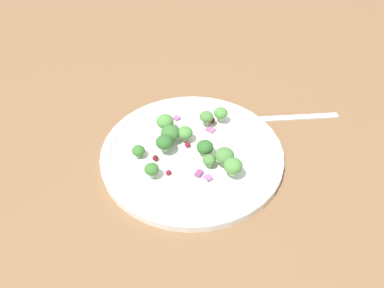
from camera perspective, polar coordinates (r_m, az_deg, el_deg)
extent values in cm
cube|color=brown|center=(63.24, -2.85, -1.61)|extent=(180.00, 180.00, 2.00)
cylinder|color=white|center=(61.09, 0.00, -1.43)|extent=(28.31, 28.31, 1.20)
torus|color=white|center=(60.67, 0.00, -1.03)|extent=(27.05, 27.05, 1.00)
cylinder|color=white|center=(60.60, 0.00, -0.96)|extent=(16.42, 16.42, 0.20)
cylinder|color=#8EB77A|center=(61.65, -3.19, 0.70)|extent=(1.11, 1.11, 1.11)
ellipsoid|color=#386B2D|center=(60.76, -3.24, 1.62)|extent=(2.95, 2.95, 2.21)
cylinder|color=#ADD18E|center=(59.57, 1.88, -1.25)|extent=(0.97, 0.97, 0.97)
ellipsoid|color=#2D6028|center=(58.76, 1.91, -0.45)|extent=(2.58, 2.58, 1.94)
cylinder|color=#ADD18E|center=(63.23, -3.98, 2.42)|extent=(1.05, 1.05, 1.05)
ellipsoid|color=#4C843D|center=(62.42, -4.04, 3.29)|extent=(2.79, 2.79, 2.10)
cylinder|color=#9EC684|center=(65.41, 4.16, 3.82)|extent=(0.87, 0.87, 0.87)
ellipsoid|color=#4C843D|center=(64.75, 4.21, 4.53)|extent=(2.32, 2.32, 1.74)
cylinder|color=#9EC684|center=(64.25, 2.11, 3.30)|extent=(0.86, 0.86, 0.86)
ellipsoid|color=#477A38|center=(63.60, 2.13, 4.01)|extent=(2.28, 2.28, 1.71)
cylinder|color=#9EC684|center=(57.72, 2.48, -2.93)|extent=(0.73, 0.73, 0.73)
ellipsoid|color=#477A38|center=(57.09, 2.50, -2.32)|extent=(1.94, 1.94, 1.46)
cylinder|color=#8EB77A|center=(59.55, -4.01, -0.54)|extent=(0.98, 0.98, 0.98)
ellipsoid|color=#2D6028|center=(58.74, -4.06, 0.29)|extent=(2.62, 2.62, 1.96)
cylinder|color=#8EB77A|center=(59.83, -7.74, -1.57)|extent=(0.74, 0.74, 0.74)
ellipsoid|color=#386B2D|center=(59.21, -7.82, -0.96)|extent=(1.98, 1.98, 1.49)
cylinder|color=#9EC684|center=(56.57, 5.90, -4.01)|extent=(1.03, 1.03, 1.03)
ellipsoid|color=#4C843D|center=(55.67, 5.99, -3.15)|extent=(2.74, 2.74, 2.05)
cylinder|color=#9EC684|center=(56.42, -5.84, -4.32)|extent=(0.79, 0.79, 0.79)
ellipsoid|color=#386B2D|center=(55.72, -5.91, -3.66)|extent=(2.12, 2.12, 1.59)
cylinder|color=#9EC684|center=(61.51, -0.95, 0.82)|extent=(0.90, 0.90, 0.90)
ellipsoid|color=#4C843D|center=(60.78, -0.96, 1.57)|extent=(2.41, 2.41, 1.81)
cylinder|color=#8EB77A|center=(57.99, 4.69, -2.58)|extent=(1.07, 1.07, 1.07)
ellipsoid|color=#477A38|center=(57.07, 4.76, -1.68)|extent=(2.86, 2.86, 2.15)
sphere|color=maroon|center=(60.79, -0.64, -0.11)|extent=(0.87, 0.87, 0.87)
sphere|color=maroon|center=(56.95, -3.44, -4.20)|extent=(0.84, 0.84, 0.84)
sphere|color=maroon|center=(65.20, 2.94, 3.53)|extent=(0.97, 0.97, 0.97)
sphere|color=maroon|center=(58.80, -5.37, -2.03)|extent=(0.88, 0.88, 0.88)
cube|color=#843D75|center=(56.67, 1.02, -4.29)|extent=(1.46, 1.39, 0.48)
cube|color=#A35B93|center=(63.81, 2.72, 2.03)|extent=(1.65, 1.74, 0.55)
cube|color=#A35B93|center=(56.19, 2.40, -4.89)|extent=(1.14, 1.25, 0.31)
cube|color=#A35B93|center=(65.97, -2.22, 3.81)|extent=(1.30, 1.32, 0.37)
cube|color=silver|center=(70.57, 15.04, 3.69)|extent=(14.74, 5.34, 0.50)
cube|color=silver|center=(68.17, 7.61, 3.38)|extent=(4.13, 3.31, 0.50)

